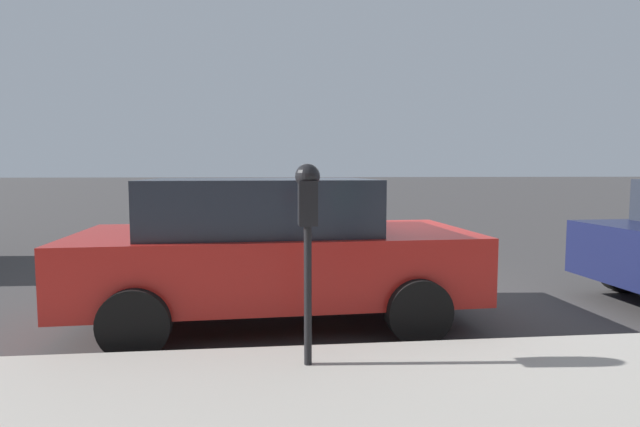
% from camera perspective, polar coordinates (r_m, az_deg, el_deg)
% --- Properties ---
extents(ground_plane, '(220.00, 220.00, 0.00)m').
position_cam_1_polar(ground_plane, '(6.72, 5.28, -9.48)').
color(ground_plane, '#3D3A3A').
extents(parking_meter, '(0.21, 0.19, 1.56)m').
position_cam_1_polar(parking_meter, '(3.79, -1.42, 0.17)').
color(parking_meter, black).
rests_on(parking_meter, sidewalk).
extents(car_red, '(2.24, 4.30, 1.58)m').
position_cam_1_polar(car_red, '(5.54, -5.52, -3.90)').
color(car_red, '#B21E19').
rests_on(car_red, ground_plane).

